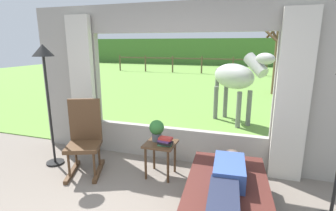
{
  "coord_description": "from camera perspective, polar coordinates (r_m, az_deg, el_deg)",
  "views": [
    {
      "loc": [
        1.12,
        -1.67,
        1.93
      ],
      "look_at": [
        0.0,
        1.8,
        1.05
      ],
      "focal_mm": 27.4,
      "sensor_mm": 36.0,
      "label": 1
    }
  ],
  "objects": [
    {
      "name": "outdoor_pasture_lawn",
      "position": [
        15.0,
        13.57,
        5.85
      ],
      "size": [
        36.0,
        21.68,
        0.02
      ],
      "primitive_type": "cube",
      "color": "olive",
      "rests_on": "ground_plane"
    },
    {
      "name": "distant_hill_ridge",
      "position": [
        24.71,
        15.65,
        11.41
      ],
      "size": [
        36.0,
        2.0,
        2.4
      ],
      "primitive_type": "cube",
      "color": "#477432",
      "rests_on": "ground_plane"
    },
    {
      "name": "floor_lamp_left",
      "position": [
        4.35,
        -25.7,
        7.31
      ],
      "size": [
        0.32,
        0.32,
        1.93
      ],
      "color": "black",
      "rests_on": "ground_plane"
    },
    {
      "name": "horse",
      "position": [
        6.35,
        14.82,
        6.11
      ],
      "size": [
        1.54,
        1.51,
        1.73
      ],
      "rotation": [
        0.0,
        0.0,
        -2.34
      ],
      "color": "#B2B2AD",
      "rests_on": "outdoor_pasture_lawn"
    },
    {
      "name": "potted_plant",
      "position": [
        3.8,
        -2.53,
        -5.29
      ],
      "size": [
        0.22,
        0.22,
        0.32
      ],
      "color": "#4C5156",
      "rests_on": "side_table"
    },
    {
      "name": "back_wall_with_window",
      "position": [
        4.15,
        1.96,
        4.1
      ],
      "size": [
        5.2,
        0.12,
        2.55
      ],
      "color": "#9E998E",
      "rests_on": "ground_plane"
    },
    {
      "name": "reclining_person",
      "position": [
        2.9,
        13.07,
        -15.89
      ],
      "size": [
        0.38,
        1.44,
        0.22
      ],
      "rotation": [
        0.0,
        0.0,
        0.07
      ],
      "color": "#334C8C",
      "rests_on": "recliner_sofa"
    },
    {
      "name": "book_stack",
      "position": [
        3.69,
        -0.63,
        -7.98
      ],
      "size": [
        0.21,
        0.17,
        0.12
      ],
      "color": "#337247",
      "rests_on": "side_table"
    },
    {
      "name": "rocking_chair",
      "position": [
        4.13,
        -18.03,
        -6.71
      ],
      "size": [
        0.68,
        0.8,
        1.12
      ],
      "rotation": [
        0.0,
        0.0,
        0.38
      ],
      "color": "#4C331E",
      "rests_on": "ground_plane"
    },
    {
      "name": "recliner_sofa",
      "position": [
        3.1,
        12.84,
        -20.34
      ],
      "size": [
        1.02,
        1.76,
        0.42
      ],
      "rotation": [
        0.0,
        0.0,
        0.07
      ],
      "color": "black",
      "rests_on": "ground_plane"
    },
    {
      "name": "side_table",
      "position": [
        3.82,
        -1.67,
        -9.62
      ],
      "size": [
        0.44,
        0.44,
        0.52
      ],
      "color": "#4C331E",
      "rests_on": "ground_plane"
    },
    {
      "name": "pasture_fence_line",
      "position": [
        16.91,
        14.27,
        9.16
      ],
      "size": [
        16.1,
        0.1,
        1.1
      ],
      "color": "brown",
      "rests_on": "outdoor_pasture_lawn"
    },
    {
      "name": "curtain_panel_right",
      "position": [
        3.9,
        25.93,
        1.39
      ],
      "size": [
        0.44,
        0.1,
        2.4
      ],
      "primitive_type": "cube",
      "color": "beige",
      "rests_on": "ground_plane"
    },
    {
      "name": "curtain_panel_left",
      "position": [
        4.78,
        -18.46,
        4.08
      ],
      "size": [
        0.44,
        0.1,
        2.4
      ],
      "primitive_type": "cube",
      "color": "beige",
      "rests_on": "ground_plane"
    },
    {
      "name": "pasture_tree",
      "position": [
        10.69,
        23.33,
        10.62
      ],
      "size": [
        1.25,
        1.42,
        3.03
      ],
      "color": "#4C3823",
      "rests_on": "outdoor_pasture_lawn"
    }
  ]
}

